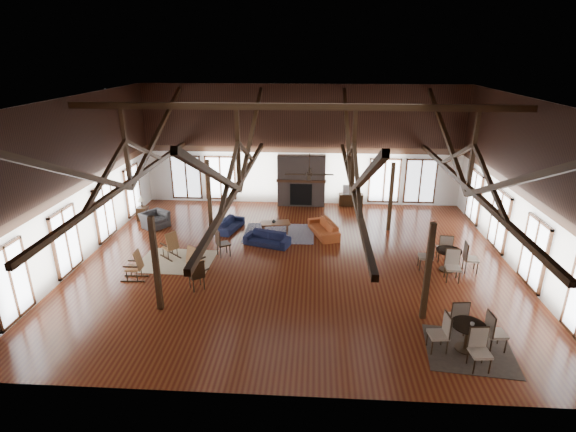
# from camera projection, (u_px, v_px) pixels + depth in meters

# --- Properties ---
(floor) EXTENTS (16.00, 16.00, 0.00)m
(floor) POSITION_uv_depth(u_px,v_px,m) (295.00, 262.00, 16.97)
(floor) COLOR #5B2A13
(floor) RESTS_ON ground
(ceiling) EXTENTS (16.00, 14.00, 0.02)m
(ceiling) POSITION_uv_depth(u_px,v_px,m) (296.00, 99.00, 14.88)
(ceiling) COLOR black
(ceiling) RESTS_ON wall_back
(wall_back) EXTENTS (16.00, 0.02, 6.00)m
(wall_back) POSITION_uv_depth(u_px,v_px,m) (302.00, 146.00, 22.47)
(wall_back) COLOR white
(wall_back) RESTS_ON floor
(wall_front) EXTENTS (16.00, 0.02, 6.00)m
(wall_front) POSITION_uv_depth(u_px,v_px,m) (279.00, 281.00, 9.38)
(wall_front) COLOR white
(wall_front) RESTS_ON floor
(wall_left) EXTENTS (0.02, 14.00, 6.00)m
(wall_left) POSITION_uv_depth(u_px,v_px,m) (77.00, 182.00, 16.39)
(wall_left) COLOR white
(wall_left) RESTS_ON floor
(wall_right) EXTENTS (0.02, 14.00, 6.00)m
(wall_right) POSITION_uv_depth(u_px,v_px,m) (527.00, 190.00, 15.46)
(wall_right) COLOR white
(wall_right) RESTS_ON floor
(roof_truss) EXTENTS (15.60, 14.07, 3.14)m
(roof_truss) POSITION_uv_depth(u_px,v_px,m) (295.00, 157.00, 15.57)
(roof_truss) COLOR #311F0D
(roof_truss) RESTS_ON wall_back
(post_grid) EXTENTS (8.16, 7.16, 3.05)m
(post_grid) POSITION_uv_depth(u_px,v_px,m) (295.00, 224.00, 16.44)
(post_grid) COLOR #311F0D
(post_grid) RESTS_ON floor
(fireplace) EXTENTS (2.50, 0.69, 2.60)m
(fireplace) POSITION_uv_depth(u_px,v_px,m) (301.00, 181.00, 22.76)
(fireplace) COLOR brown
(fireplace) RESTS_ON floor
(ceiling_fan) EXTENTS (1.60, 1.60, 0.75)m
(ceiling_fan) POSITION_uv_depth(u_px,v_px,m) (309.00, 173.00, 14.70)
(ceiling_fan) COLOR black
(ceiling_fan) RESTS_ON roof_truss
(sofa_navy_front) EXTENTS (1.99, 1.26, 0.54)m
(sofa_navy_front) POSITION_uv_depth(u_px,v_px,m) (267.00, 239.00, 18.36)
(sofa_navy_front) COLOR #121734
(sofa_navy_front) RESTS_ON floor
(sofa_navy_left) EXTENTS (1.83, 1.09, 0.50)m
(sofa_navy_left) POSITION_uv_depth(u_px,v_px,m) (230.00, 224.00, 19.91)
(sofa_navy_left) COLOR #151A3A
(sofa_navy_left) RESTS_ON floor
(sofa_orange) EXTENTS (2.21, 1.41, 0.60)m
(sofa_orange) POSITION_uv_depth(u_px,v_px,m) (324.00, 228.00, 19.37)
(sofa_orange) COLOR #A1461F
(sofa_orange) RESTS_ON floor
(coffee_table) EXTENTS (1.35, 0.85, 0.48)m
(coffee_table) POSITION_uv_depth(u_px,v_px,m) (275.00, 224.00, 19.54)
(coffee_table) COLOR brown
(coffee_table) RESTS_ON floor
(vase) EXTENTS (0.20, 0.20, 0.18)m
(vase) POSITION_uv_depth(u_px,v_px,m) (274.00, 221.00, 19.43)
(vase) COLOR #B2B2B2
(vase) RESTS_ON coffee_table
(armchair) EXTENTS (1.39, 1.43, 0.70)m
(armchair) POSITION_uv_depth(u_px,v_px,m) (155.00, 220.00, 20.19)
(armchair) COLOR #2F2F31
(armchair) RESTS_ON floor
(side_table_lamp) EXTENTS (0.47, 0.47, 1.20)m
(side_table_lamp) POSITION_uv_depth(u_px,v_px,m) (142.00, 211.00, 21.02)
(side_table_lamp) COLOR black
(side_table_lamp) RESTS_ON floor
(rocking_chair_a) EXTENTS (0.92, 0.88, 1.08)m
(rocking_chair_a) POSITION_uv_depth(u_px,v_px,m) (171.00, 246.00, 17.12)
(rocking_chair_a) COLOR olive
(rocking_chair_a) RESTS_ON floor
(rocking_chair_b) EXTENTS (0.82, 0.92, 1.06)m
(rocking_chair_b) POSITION_uv_depth(u_px,v_px,m) (194.00, 260.00, 15.97)
(rocking_chair_b) COLOR olive
(rocking_chair_b) RESTS_ON floor
(rocking_chair_c) EXTENTS (0.86, 0.50, 1.10)m
(rocking_chair_c) POSITION_uv_depth(u_px,v_px,m) (136.00, 266.00, 15.53)
(rocking_chair_c) COLOR olive
(rocking_chair_c) RESTS_ON floor
(side_chair_a) EXTENTS (0.64, 0.64, 1.10)m
(side_chair_a) POSITION_uv_depth(u_px,v_px,m) (221.00, 241.00, 17.23)
(side_chair_a) COLOR black
(side_chair_a) RESTS_ON floor
(side_chair_b) EXTENTS (0.63, 0.63, 1.07)m
(side_chair_b) POSITION_uv_depth(u_px,v_px,m) (197.00, 273.00, 14.79)
(side_chair_b) COLOR black
(side_chair_b) RESTS_ON floor
(cafe_table_near) EXTENTS (2.10, 2.10, 1.08)m
(cafe_table_near) POSITION_uv_depth(u_px,v_px,m) (467.00, 332.00, 11.85)
(cafe_table_near) COLOR black
(cafe_table_near) RESTS_ON floor
(cafe_table_far) EXTENTS (2.12, 2.12, 1.10)m
(cafe_table_far) POSITION_uv_depth(u_px,v_px,m) (448.00, 256.00, 16.16)
(cafe_table_far) COLOR black
(cafe_table_far) RESTS_ON floor
(cup_near) EXTENTS (0.14, 0.14, 0.09)m
(cup_near) POSITION_uv_depth(u_px,v_px,m) (472.00, 324.00, 11.70)
(cup_near) COLOR #B2B2B2
(cup_near) RESTS_ON cafe_table_near
(cup_far) EXTENTS (0.12, 0.12, 0.09)m
(cup_far) POSITION_uv_depth(u_px,v_px,m) (448.00, 250.00, 15.97)
(cup_far) COLOR #B2B2B2
(cup_far) RESTS_ON cafe_table_far
(tv_console) EXTENTS (1.21, 0.45, 0.60)m
(tv_console) POSITION_uv_depth(u_px,v_px,m) (351.00, 200.00, 23.03)
(tv_console) COLOR black
(tv_console) RESTS_ON floor
(television) EXTENTS (0.88, 0.12, 0.51)m
(television) POSITION_uv_depth(u_px,v_px,m) (351.00, 189.00, 22.84)
(television) COLOR #B2B2B2
(television) RESTS_ON tv_console
(rug_tan) EXTENTS (2.80, 2.24, 0.01)m
(rug_tan) POSITION_uv_depth(u_px,v_px,m) (177.00, 261.00, 17.03)
(rug_tan) COLOR tan
(rug_tan) RESTS_ON floor
(rug_navy) EXTENTS (3.03, 2.28, 0.01)m
(rug_navy) POSITION_uv_depth(u_px,v_px,m) (279.00, 233.00, 19.60)
(rug_navy) COLOR #181741
(rug_navy) RESTS_ON floor
(rug_dark) EXTENTS (2.45, 2.27, 0.01)m
(rug_dark) POSITION_uv_depth(u_px,v_px,m) (469.00, 350.00, 11.99)
(rug_dark) COLOR black
(rug_dark) RESTS_ON floor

